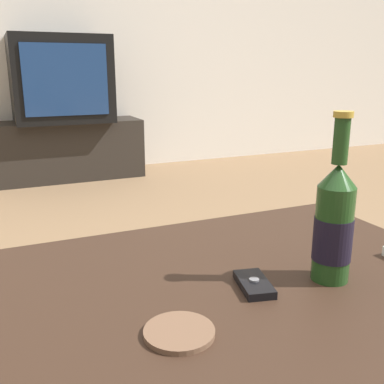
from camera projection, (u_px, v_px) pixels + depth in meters
name	position (u px, v px, depth m)	size (l,w,h in m)	color
coffee_table	(232.00, 346.00, 0.70)	(1.01, 0.84, 0.41)	#332116
tv_stand	(65.00, 150.00, 3.24)	(1.08, 0.36, 0.42)	#28231E
television	(60.00, 79.00, 3.11)	(0.65, 0.55, 0.58)	black
beer_bottle	(334.00, 224.00, 0.77)	(0.07, 0.07, 0.30)	#1E4219
cell_phone	(254.00, 284.00, 0.76)	(0.07, 0.10, 0.02)	black
coaster	(179.00, 332.00, 0.63)	(0.10, 0.10, 0.01)	brown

